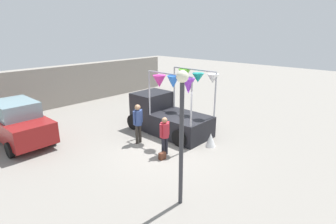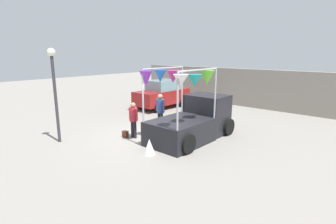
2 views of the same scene
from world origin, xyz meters
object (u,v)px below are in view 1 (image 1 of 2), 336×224
Objects in this scene: vendor_truck at (166,113)px; parked_car at (18,122)px; folded_kite_bundle_white at (211,140)px; person_vendor at (138,120)px; handbag at (162,156)px; person_customer at (165,133)px; street_lamp at (182,121)px.

vendor_truck is 1.04× the size of parked_car.
vendor_truck reaches higher than folded_kite_bundle_white.
vendor_truck is 2.34× the size of person_vendor.
parked_car is 8.47m from folded_kite_bundle_white.
handbag is 0.47× the size of folded_kite_bundle_white.
handbag is at bearing -102.48° from person_vendor.
person_vendor is 2.96× the size of folded_kite_bundle_white.
person_vendor is at bearing 125.87° from folded_kite_bundle_white.
person_customer is at bearing -138.24° from vendor_truck.
parked_car is 6.63m from handbag.
handbag is at bearing 162.44° from folded_kite_bundle_white.
person_vendor is at bearing -48.33° from parked_car.
street_lamp is 4.72m from folded_kite_bundle_white.
folded_kite_bundle_white is at bearing -50.50° from parked_car.
person_vendor reaches higher than person_customer.
folded_kite_bundle_white is (2.27, -0.72, 0.16)m from handbag.
vendor_truck reaches higher than person_vendor.
handbag is 2.38m from folded_kite_bundle_white.
parked_car is at bearing 100.63° from street_lamp.
vendor_truck is 2.76m from folded_kite_bundle_white.
person_customer is at bearing -92.08° from person_vendor.
handbag is (3.11, -5.80, -0.80)m from parked_car.
person_vendor is 4.79m from street_lamp.
folded_kite_bundle_white is (3.86, 1.53, -2.23)m from street_lamp.
handbag is at bearing 54.71° from street_lamp.
person_customer is 0.41× the size of street_lamp.
person_customer reaches higher than handbag.
folded_kite_bundle_white is at bearing -91.32° from vendor_truck.
vendor_truck is at bearing 88.68° from folded_kite_bundle_white.
street_lamp is (-3.92, -4.22, 1.61)m from vendor_truck.
person_customer is (3.46, -5.60, 0.01)m from parked_car.
street_lamp is at bearing -116.02° from person_vendor.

